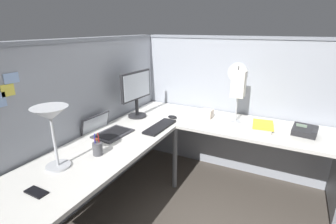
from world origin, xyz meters
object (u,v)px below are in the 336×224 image
object	(u,v)px
keyboard	(160,127)
computer_mouse	(172,117)
cell_phone	(36,192)
desk_lamp_paper	(238,86)
monitor	(136,91)
laptop	(105,130)
pen_cup	(98,149)
book_stack	(262,126)
tissue_box	(207,114)
wall_clock	(238,73)
desk_lamp_dome	(51,119)
office_phone	(305,131)

from	to	relation	value
keyboard	computer_mouse	size ratio (longest dim) A/B	4.13
cell_phone	desk_lamp_paper	distance (m)	1.95
monitor	laptop	world-z (taller)	monitor
laptop	keyboard	size ratio (longest dim) A/B	0.94
monitor	pen_cup	world-z (taller)	monitor
laptop	book_stack	xyz separation A→B (m)	(0.77, -1.30, -0.00)
pen_cup	tissue_box	size ratio (longest dim) A/B	1.50
laptop	computer_mouse	distance (m)	0.74
desk_lamp_paper	laptop	bearing A→B (deg)	129.01
pen_cup	wall_clock	xyz separation A→B (m)	(1.49, -0.71, 0.41)
book_stack	wall_clock	world-z (taller)	wall_clock
desk_lamp_dome	book_stack	world-z (taller)	desk_lamp_dome
laptop	keyboard	xyz separation A→B (m)	(0.33, -0.40, -0.01)
computer_mouse	desk_lamp_dome	world-z (taller)	desk_lamp_dome
tissue_box	book_stack	bearing A→B (deg)	-94.74
keyboard	tissue_box	distance (m)	0.58
laptop	pen_cup	size ratio (longest dim) A/B	2.25
pen_cup	book_stack	bearing A→B (deg)	-42.99
computer_mouse	pen_cup	size ratio (longest dim) A/B	0.58
computer_mouse	pen_cup	world-z (taller)	pen_cup
desk_lamp_paper	computer_mouse	bearing A→B (deg)	108.15
pen_cup	desk_lamp_paper	bearing A→B (deg)	-33.33
desk_lamp_dome	keyboard	bearing A→B (deg)	-16.82
monitor	computer_mouse	distance (m)	0.48
computer_mouse	office_phone	world-z (taller)	office_phone
book_stack	wall_clock	distance (m)	0.67
laptop	desk_lamp_paper	xyz separation A→B (m)	(0.83, -1.03, 0.36)
tissue_box	computer_mouse	bearing A→B (deg)	121.03
keyboard	book_stack	xyz separation A→B (m)	(0.44, -0.90, 0.01)
pen_cup	book_stack	xyz separation A→B (m)	(1.14, -1.06, -0.03)
office_phone	desk_lamp_paper	bearing A→B (deg)	85.25
laptop	desk_lamp_dome	xyz separation A→B (m)	(-0.64, -0.11, 0.34)
computer_mouse	cell_phone	distance (m)	1.54
office_phone	pen_cup	bearing A→B (deg)	128.61
keyboard	tissue_box	xyz separation A→B (m)	(0.49, -0.32, 0.03)
wall_clock	pen_cup	bearing A→B (deg)	154.48
computer_mouse	monitor	bearing A→B (deg)	108.04
desk_lamp_dome	pen_cup	world-z (taller)	desk_lamp_dome
computer_mouse	wall_clock	bearing A→B (deg)	-47.89
computer_mouse	tissue_box	xyz separation A→B (m)	(0.19, -0.32, 0.03)
keyboard	desk_lamp_paper	xyz separation A→B (m)	(0.50, -0.62, 0.37)
keyboard	pen_cup	bearing A→B (deg)	168.29
pen_cup	book_stack	size ratio (longest dim) A/B	0.61
monitor	desk_lamp_dome	world-z (taller)	monitor
laptop	desk_lamp_paper	size ratio (longest dim) A/B	0.77
monitor	laptop	bearing A→B (deg)	177.11
office_phone	wall_clock	xyz separation A→B (m)	(0.35, 0.72, 0.43)
desk_lamp_dome	cell_phone	world-z (taller)	desk_lamp_dome
pen_cup	desk_lamp_paper	size ratio (longest dim) A/B	0.34
book_stack	desk_lamp_paper	world-z (taller)	desk_lamp_paper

